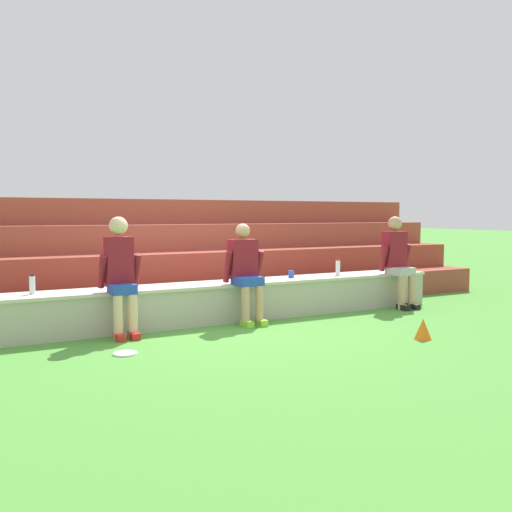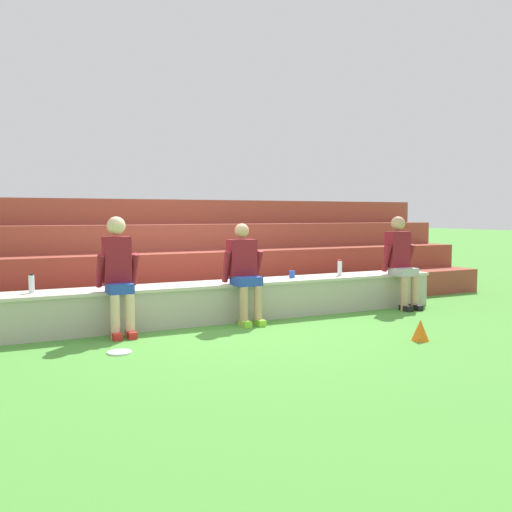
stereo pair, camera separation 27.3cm
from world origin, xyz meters
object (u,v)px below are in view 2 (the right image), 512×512
(person_far_left, at_px, (118,272))
(person_left_of_center, at_px, (244,270))
(water_bottle_center_gap, at_px, (32,284))
(person_center, at_px, (401,259))
(frisbee, at_px, (120,352))
(sports_cone, at_px, (420,330))
(plastic_cup_middle, at_px, (292,274))
(water_bottle_near_left, at_px, (340,268))

(person_far_left, xyz_separation_m, person_left_of_center, (1.68, -0.00, -0.05))
(person_left_of_center, relative_size, water_bottle_center_gap, 5.76)
(person_center, height_order, frisbee, person_center)
(person_center, relative_size, frisbee, 5.63)
(person_left_of_center, distance_m, sports_cone, 2.38)
(person_center, xyz_separation_m, plastic_cup_middle, (-1.74, 0.36, -0.19))
(person_left_of_center, bearing_deg, person_center, 0.03)
(person_left_of_center, xyz_separation_m, person_center, (2.68, 0.00, 0.05))
(person_far_left, distance_m, water_bottle_center_gap, 1.03)
(water_bottle_center_gap, height_order, sports_cone, water_bottle_center_gap)
(water_bottle_center_gap, relative_size, frisbee, 0.92)
(person_far_left, xyz_separation_m, water_bottle_center_gap, (-0.94, 0.38, -0.13))
(person_far_left, relative_size, frisbee, 5.66)
(person_far_left, xyz_separation_m, plastic_cup_middle, (2.62, 0.36, -0.19))
(plastic_cup_middle, xyz_separation_m, sports_cone, (0.42, -2.22, -0.46))
(person_center, distance_m, water_bottle_center_gap, 5.32)
(person_left_of_center, bearing_deg, frisbee, -154.86)
(frisbee, relative_size, sports_cone, 1.03)
(water_bottle_near_left, relative_size, sports_cone, 0.99)
(person_center, bearing_deg, person_left_of_center, -179.97)
(frisbee, bearing_deg, person_far_left, 77.11)
(person_center, xyz_separation_m, water_bottle_center_gap, (-5.30, 0.38, -0.13))
(water_bottle_center_gap, bearing_deg, person_left_of_center, -8.36)
(person_far_left, relative_size, water_bottle_near_left, 5.88)
(water_bottle_near_left, relative_size, plastic_cup_middle, 2.33)
(person_left_of_center, bearing_deg, water_bottle_near_left, 10.16)
(sports_cone, bearing_deg, plastic_cup_middle, 100.73)
(person_left_of_center, bearing_deg, water_bottle_center_gap, 171.64)
(person_center, distance_m, sports_cone, 2.37)
(person_far_left, distance_m, sports_cone, 3.63)
(plastic_cup_middle, distance_m, sports_cone, 2.31)
(person_center, distance_m, water_bottle_near_left, 0.98)
(plastic_cup_middle, bearing_deg, person_left_of_center, -158.98)
(person_far_left, distance_m, person_center, 4.36)
(frisbee, height_order, sports_cone, sports_cone)
(person_center, xyz_separation_m, water_bottle_near_left, (-0.92, 0.31, -0.12))
(person_left_of_center, xyz_separation_m, plastic_cup_middle, (0.95, 0.36, -0.14))
(person_center, xyz_separation_m, sports_cone, (-1.31, -1.86, -0.64))
(sports_cone, bearing_deg, person_left_of_center, 126.41)
(person_far_left, bearing_deg, water_bottle_center_gap, 158.04)
(water_bottle_near_left, bearing_deg, water_bottle_center_gap, 179.09)
(person_far_left, distance_m, person_left_of_center, 1.68)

